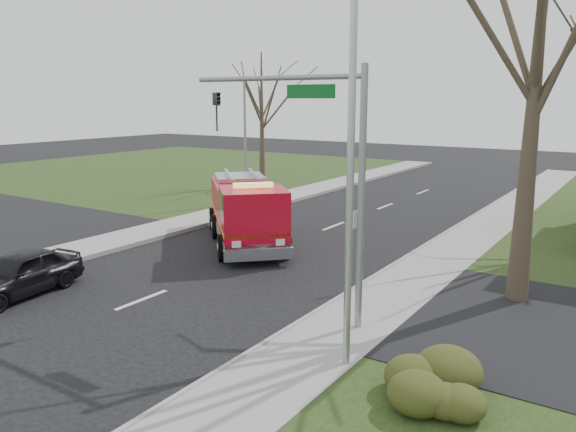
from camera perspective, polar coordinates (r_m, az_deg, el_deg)
The scene contains 11 objects.
ground at distance 17.70m, azimuth -14.65°, elevation -8.28°, with size 120.00×120.00×0.00m, color black.
sidewalk_right at distance 13.97m, azimuth 3.15°, elevation -13.14°, with size 2.40×80.00×0.15m, color gray.
sidewalk_left at distance 22.50m, azimuth -25.35°, elevation -4.53°, with size 2.40×80.00×0.15m, color gray.
hedge_corner at distance 11.87m, azimuth 12.80°, elevation -15.48°, with size 2.80×2.00×0.90m, color #2E3714.
bare_tree_near at distance 17.30m, azimuth 24.11°, elevation 15.63°, with size 6.00×6.00×12.00m.
bare_tree_left at distance 38.30m, azimuth -2.69°, elevation 11.22°, with size 4.50×4.50×9.00m.
traffic_signal_mast at distance 14.52m, azimuth 2.97°, elevation 6.83°, with size 5.29×0.18×6.80m.
streetlight_pole at distance 11.86m, azimuth 6.10°, elevation 4.90°, with size 1.48×0.16×8.40m.
utility_pole_far at distance 31.68m, azimuth -4.37°, elevation 7.33°, with size 0.14×0.14×7.00m, color gray.
fire_engine at distance 23.34m, azimuth -4.25°, elevation 0.31°, with size 6.81×6.87×2.91m.
parked_car_maroon at distance 19.22m, azimuth -25.68°, elevation -5.30°, with size 1.64×4.08×1.39m, color black.
Camera 1 is at (12.54, -10.97, 5.97)m, focal length 35.00 mm.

